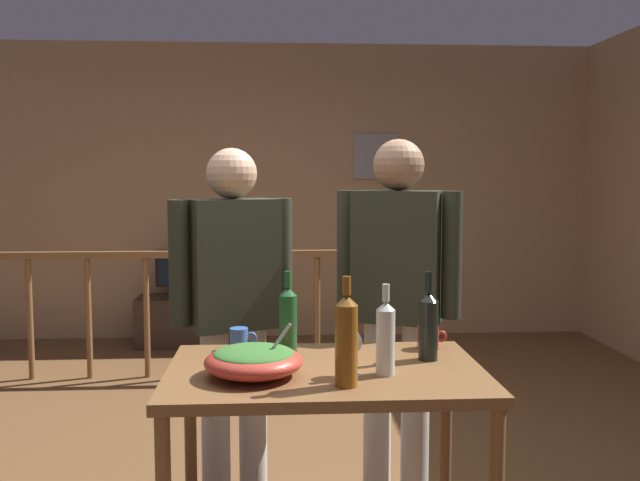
{
  "coord_description": "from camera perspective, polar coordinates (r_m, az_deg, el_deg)",
  "views": [
    {
      "loc": [
        -0.02,
        -3.17,
        1.51
      ],
      "look_at": [
        0.15,
        -0.38,
        1.25
      ],
      "focal_mm": 38.9,
      "sensor_mm": 36.0,
      "label": 1
    }
  ],
  "objects": [
    {
      "name": "back_wall",
      "position": [
        6.51,
        -3.34,
        4.02
      ],
      "size": [
        5.91,
        0.1,
        2.72
      ],
      "primitive_type": "cube",
      "color": "tan",
      "rests_on": "ground_plane"
    },
    {
      "name": "framed_picture",
      "position": [
        6.51,
        4.62,
        6.93
      ],
      "size": [
        0.41,
        0.03,
        0.42
      ],
      "primitive_type": "cube",
      "color": "gray"
    },
    {
      "name": "stair_railing",
      "position": [
        5.27,
        -9.28,
        -4.47
      ],
      "size": [
        3.5,
        0.1,
        1.0
      ],
      "color": "brown",
      "rests_on": "ground_plane"
    },
    {
      "name": "tv_console",
      "position": [
        6.34,
        -10.74,
        -6.5
      ],
      "size": [
        0.9,
        0.4,
        0.43
      ],
      "primitive_type": "cube",
      "color": "#38281E",
      "rests_on": "ground_plane"
    },
    {
      "name": "flat_screen_tv",
      "position": [
        6.23,
        -10.86,
        -2.33
      ],
      "size": [
        0.55,
        0.12,
        0.42
      ],
      "color": "black",
      "rests_on": "tv_console"
    },
    {
      "name": "serving_table",
      "position": [
        2.61,
        0.44,
        -12.4
      ],
      "size": [
        1.16,
        0.76,
        0.81
      ],
      "color": "brown",
      "rests_on": "ground_plane"
    },
    {
      "name": "salad_bowl",
      "position": [
        2.47,
        -5.48,
        -9.74
      ],
      "size": [
        0.35,
        0.35,
        0.19
      ],
      "color": "#CC3D2D",
      "rests_on": "serving_table"
    },
    {
      "name": "wine_glass",
      "position": [
        2.46,
        2.64,
        -8.53
      ],
      "size": [
        0.07,
        0.07,
        0.16
      ],
      "color": "silver",
      "rests_on": "serving_table"
    },
    {
      "name": "wine_bottle_dark",
      "position": [
        2.69,
        8.91,
        -6.83
      ],
      "size": [
        0.07,
        0.07,
        0.34
      ],
      "color": "black",
      "rests_on": "serving_table"
    },
    {
      "name": "wine_bottle_clear",
      "position": [
        2.48,
        5.41,
        -7.89
      ],
      "size": [
        0.07,
        0.07,
        0.32
      ],
      "color": "silver",
      "rests_on": "serving_table"
    },
    {
      "name": "wine_bottle_green",
      "position": [
        2.72,
        -2.65,
        -6.57
      ],
      "size": [
        0.07,
        0.07,
        0.33
      ],
      "color": "#1E5628",
      "rests_on": "serving_table"
    },
    {
      "name": "wine_bottle_amber",
      "position": [
        2.33,
        2.18,
        -8.11
      ],
      "size": [
        0.08,
        0.08,
        0.37
      ],
      "color": "brown",
      "rests_on": "serving_table"
    },
    {
      "name": "mug_red",
      "position": [
        2.88,
        8.93,
        -7.9
      ],
      "size": [
        0.12,
        0.09,
        0.09
      ],
      "color": "#B7332D",
      "rests_on": "serving_table"
    },
    {
      "name": "mug_blue",
      "position": [
        2.85,
        -6.63,
        -8.05
      ],
      "size": [
        0.11,
        0.07,
        0.09
      ],
      "color": "#3866B2",
      "rests_on": "serving_table"
    },
    {
      "name": "person_standing_left",
      "position": [
        3.16,
        -7.17,
        -4.6
      ],
      "size": [
        0.54,
        0.35,
        1.63
      ],
      "rotation": [
        0.0,
        0.0,
        3.54
      ],
      "color": "beige",
      "rests_on": "ground_plane"
    },
    {
      "name": "person_standing_right",
      "position": [
        3.2,
        6.38,
        -3.97
      ],
      "size": [
        0.54,
        0.35,
        1.67
      ],
      "rotation": [
        0.0,
        0.0,
        2.74
      ],
      "color": "beige",
      "rests_on": "ground_plane"
    }
  ]
}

